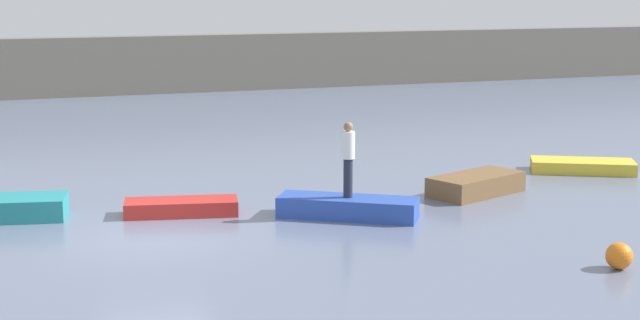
{
  "coord_description": "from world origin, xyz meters",
  "views": [
    {
      "loc": [
        -3.77,
        -20.84,
        5.6
      ],
      "look_at": [
        5.0,
        2.97,
        0.91
      ],
      "focal_mm": 54.58,
      "sensor_mm": 36.0,
      "label": 1
    }
  ],
  "objects": [
    {
      "name": "mooring_buoy",
      "position": [
        8.14,
        -5.56,
        0.27
      ],
      "size": [
        0.53,
        0.53,
        0.53
      ],
      "primitive_type": "sphere",
      "color": "orange",
      "rests_on": "ground_plane"
    },
    {
      "name": "rowboat_blue",
      "position": [
        4.7,
        0.22,
        0.25
      ],
      "size": [
        3.33,
        2.69,
        0.5
      ],
      "primitive_type": "cube",
      "rotation": [
        0.0,
        0.0,
        -0.59
      ],
      "color": "#2B4CAD",
      "rests_on": "ground_plane"
    },
    {
      "name": "rowboat_red",
      "position": [
        1.02,
        1.89,
        0.19
      ],
      "size": [
        2.86,
        1.53,
        0.37
      ],
      "primitive_type": "cube",
      "rotation": [
        0.0,
        0.0,
        -0.22
      ],
      "color": "red",
      "rests_on": "ground_plane"
    },
    {
      "name": "rowboat_brown",
      "position": [
        8.87,
        1.44,
        0.27
      ],
      "size": [
        2.95,
        2.16,
        0.54
      ],
      "primitive_type": "cube",
      "rotation": [
        0.0,
        0.0,
        0.38
      ],
      "color": "brown",
      "rests_on": "ground_plane"
    },
    {
      "name": "ground_plane",
      "position": [
        0.0,
        0.0,
        0.0
      ],
      "size": [
        120.0,
        120.0,
        0.0
      ],
      "primitive_type": "plane",
      "color": "slate"
    },
    {
      "name": "rowboat_yellow",
      "position": [
        13.36,
        3.06,
        0.18
      ],
      "size": [
        3.21,
        2.53,
        0.36
      ],
      "primitive_type": "cube",
      "rotation": [
        0.0,
        0.0,
        -0.51
      ],
      "color": "gold",
      "rests_on": "ground_plane"
    },
    {
      "name": "embankment_wall",
      "position": [
        0.0,
        27.98,
        1.45
      ],
      "size": [
        80.0,
        1.2,
        2.89
      ],
      "primitive_type": "cube",
      "color": "#666056",
      "rests_on": "ground_plane"
    },
    {
      "name": "person_white_shirt",
      "position": [
        4.7,
        0.22,
        1.51
      ],
      "size": [
        0.32,
        0.32,
        1.82
      ],
      "color": "#232838",
      "rests_on": "rowboat_blue"
    }
  ]
}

